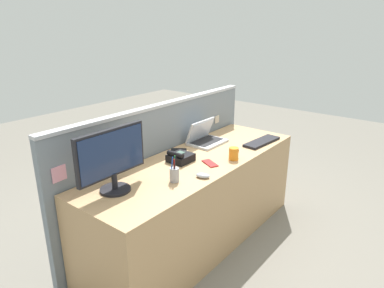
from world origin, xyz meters
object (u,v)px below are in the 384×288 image
(computer_mouse_right_hand, at_px, (203,176))
(cell_phone_black_slab, at_px, (179,150))
(desktop_monitor, at_px, (112,157))
(coffee_mug, at_px, (234,154))
(keyboard_main, at_px, (262,142))
(pen_cup, at_px, (174,174))
(cell_phone_red_case, at_px, (210,163))
(desk_phone, at_px, (180,157))
(laptop, at_px, (205,137))

(computer_mouse_right_hand, relative_size, cell_phone_black_slab, 0.77)
(desktop_monitor, bearing_deg, coffee_mug, -18.78)
(keyboard_main, xyz_separation_m, cell_phone_black_slab, (-0.61, 0.46, -0.01))
(pen_cup, distance_m, cell_phone_black_slab, 0.61)
(pen_cup, distance_m, cell_phone_red_case, 0.40)
(computer_mouse_right_hand, height_order, cell_phone_black_slab, computer_mouse_right_hand)
(desktop_monitor, height_order, cell_phone_black_slab, desktop_monitor)
(desk_phone, relative_size, coffee_mug, 1.55)
(pen_cup, height_order, cell_phone_black_slab, pen_cup)
(laptop, bearing_deg, coffee_mug, -113.66)
(coffee_mug, bearing_deg, cell_phone_red_case, 153.99)
(desktop_monitor, xyz_separation_m, cell_phone_black_slab, (0.82, 0.16, -0.23))
(desk_phone, distance_m, cell_phone_red_case, 0.24)
(desktop_monitor, relative_size, cell_phone_black_slab, 3.95)
(laptop, height_order, coffee_mug, laptop)
(desk_phone, relative_size, cell_phone_black_slab, 1.35)
(computer_mouse_right_hand, bearing_deg, cell_phone_red_case, 6.93)
(cell_phone_red_case, bearing_deg, keyboard_main, 18.91)
(laptop, bearing_deg, desktop_monitor, -174.82)
(desktop_monitor, relative_size, desk_phone, 2.93)
(laptop, xyz_separation_m, cell_phone_black_slab, (-0.30, 0.05, -0.04))
(desk_phone, relative_size, cell_phone_red_case, 1.17)
(cell_phone_red_case, distance_m, cell_phone_black_slab, 0.39)
(keyboard_main, bearing_deg, coffee_mug, -173.79)
(keyboard_main, relative_size, computer_mouse_right_hand, 4.13)
(computer_mouse_right_hand, relative_size, cell_phone_red_case, 0.67)
(desk_phone, relative_size, computer_mouse_right_hand, 1.76)
(laptop, relative_size, desk_phone, 1.88)
(laptop, xyz_separation_m, cell_phone_red_case, (-0.37, -0.33, -0.04))
(computer_mouse_right_hand, xyz_separation_m, pen_cup, (-0.17, 0.12, 0.04))
(desktop_monitor, height_order, cell_phone_red_case, desktop_monitor)
(computer_mouse_right_hand, height_order, cell_phone_red_case, computer_mouse_right_hand)
(computer_mouse_right_hand, xyz_separation_m, cell_phone_red_case, (0.23, 0.11, -0.01))
(cell_phone_red_case, bearing_deg, desk_phone, 142.30)
(keyboard_main, xyz_separation_m, cell_phone_red_case, (-0.69, 0.08, -0.01))
(desk_phone, bearing_deg, computer_mouse_right_hand, -112.17)
(cell_phone_black_slab, bearing_deg, cell_phone_red_case, -137.10)
(laptop, distance_m, computer_mouse_right_hand, 0.75)
(coffee_mug, bearing_deg, laptop, 66.34)
(cell_phone_black_slab, relative_size, coffee_mug, 1.15)
(desk_phone, bearing_deg, cell_phone_black_slab, 43.39)
(keyboard_main, height_order, pen_cup, pen_cup)
(computer_mouse_right_hand, xyz_separation_m, coffee_mug, (0.42, 0.01, 0.03))
(laptop, relative_size, keyboard_main, 0.80)
(laptop, bearing_deg, computer_mouse_right_hand, -144.57)
(cell_phone_red_case, bearing_deg, desktop_monitor, -171.33)
(desktop_monitor, bearing_deg, computer_mouse_right_hand, -33.12)
(keyboard_main, relative_size, cell_phone_black_slab, 3.17)
(desk_phone, height_order, cell_phone_red_case, desk_phone)
(laptop, relative_size, cell_phone_black_slab, 2.53)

